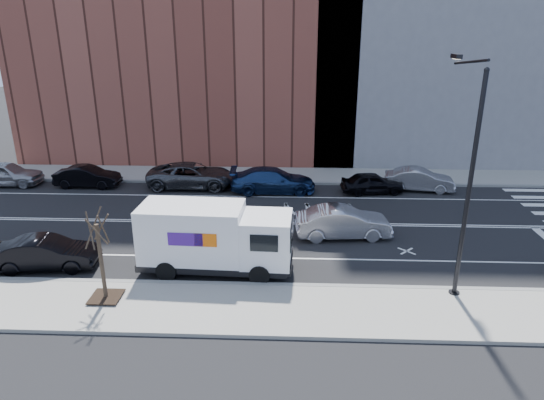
# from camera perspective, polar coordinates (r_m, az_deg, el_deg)

# --- Properties ---
(ground) EXTENTS (120.00, 120.00, 0.00)m
(ground) POSITION_cam_1_polar(r_m,az_deg,el_deg) (27.01, 1.54, -2.73)
(ground) COLOR black
(ground) RESTS_ON ground
(sidewalk_near) EXTENTS (44.00, 3.60, 0.15)m
(sidewalk_near) POSITION_cam_1_polar(r_m,az_deg,el_deg) (19.16, 1.11, -12.75)
(sidewalk_near) COLOR gray
(sidewalk_near) RESTS_ON ground
(sidewalk_far) EXTENTS (44.00, 3.60, 0.15)m
(sidewalk_far) POSITION_cam_1_polar(r_m,az_deg,el_deg) (35.27, 1.77, 2.92)
(sidewalk_far) COLOR gray
(sidewalk_far) RESTS_ON ground
(curb_near) EXTENTS (44.00, 0.25, 0.17)m
(curb_near) POSITION_cam_1_polar(r_m,az_deg,el_deg) (20.69, 1.22, -10.03)
(curb_near) COLOR gray
(curb_near) RESTS_ON ground
(curb_far) EXTENTS (44.00, 0.25, 0.17)m
(curb_far) POSITION_cam_1_polar(r_m,az_deg,el_deg) (33.55, 1.73, 2.03)
(curb_far) COLOR gray
(curb_far) RESTS_ON ground
(road_markings) EXTENTS (40.00, 8.60, 0.01)m
(road_markings) POSITION_cam_1_polar(r_m,az_deg,el_deg) (27.01, 1.54, -2.72)
(road_markings) COLOR white
(road_markings) RESTS_ON ground
(bldg_brick) EXTENTS (26.00, 10.00, 22.00)m
(bldg_brick) POSITION_cam_1_polar(r_m,az_deg,el_deg) (41.35, -9.85, 20.53)
(bldg_brick) COLOR brown
(bldg_brick) RESTS_ON ground
(streetlight) EXTENTS (0.44, 4.02, 9.34)m
(streetlight) POSITION_cam_1_polar(r_m,az_deg,el_deg) (19.94, 21.92, 2.93)
(streetlight) COLOR black
(streetlight) RESTS_ON ground
(street_tree) EXTENTS (1.20, 1.20, 3.75)m
(street_tree) POSITION_cam_1_polar(r_m,az_deg,el_deg) (20.17, -19.33, -7.70)
(street_tree) COLOR black
(street_tree) RESTS_ON ground
(fedex_van) EXTENTS (6.84, 2.65, 3.08)m
(fedex_van) POSITION_cam_1_polar(r_m,az_deg,el_deg) (21.49, -6.79, -4.39)
(fedex_van) COLOR black
(fedex_van) RESTS_ON ground
(far_parked_a) EXTENTS (4.88, 2.10, 1.64)m
(far_parked_a) POSITION_cam_1_polar(r_m,az_deg,el_deg) (37.77, -28.86, 2.73)
(far_parked_a) COLOR #9F9FA3
(far_parked_a) RESTS_ON ground
(far_parked_b) EXTENTS (4.35, 1.58, 1.43)m
(far_parked_b) POSITION_cam_1_polar(r_m,az_deg,el_deg) (35.13, -20.89, 2.60)
(far_parked_b) COLOR black
(far_parked_b) RESTS_ON ground
(far_parked_c) EXTENTS (5.93, 2.79, 1.64)m
(far_parked_c) POSITION_cam_1_polar(r_m,az_deg,el_deg) (33.14, -9.40, 2.87)
(far_parked_c) COLOR #44464B
(far_parked_c) RESTS_ON ground
(far_parked_d) EXTENTS (5.64, 2.52, 1.61)m
(far_parked_d) POSITION_cam_1_polar(r_m,az_deg,el_deg) (31.74, 0.10, 2.34)
(far_parked_d) COLOR navy
(far_parked_d) RESTS_ON ground
(far_parked_e) EXTENTS (4.20, 2.13, 1.37)m
(far_parked_e) POSITION_cam_1_polar(r_m,az_deg,el_deg) (32.27, 11.71, 1.99)
(far_parked_e) COLOR black
(far_parked_e) RESTS_ON ground
(far_parked_f) EXTENTS (4.63, 2.14, 1.47)m
(far_parked_f) POSITION_cam_1_polar(r_m,az_deg,el_deg) (33.55, 16.94, 2.31)
(far_parked_f) COLOR #9C9CA1
(far_parked_f) RESTS_ON ground
(driving_sedan) EXTENTS (5.03, 2.15, 1.61)m
(driving_sedan) POSITION_cam_1_polar(r_m,az_deg,el_deg) (25.28, 8.35, -2.62)
(driving_sedan) COLOR #B7B6BB
(driving_sedan) RESTS_ON ground
(near_parked_rear_a) EXTENTS (4.63, 2.04, 1.48)m
(near_parked_rear_a) POSITION_cam_1_polar(r_m,az_deg,el_deg) (24.13, -25.01, -5.71)
(near_parked_rear_a) COLOR black
(near_parked_rear_a) RESTS_ON ground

